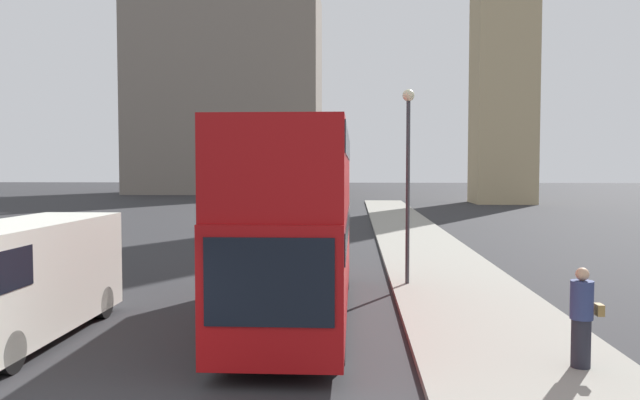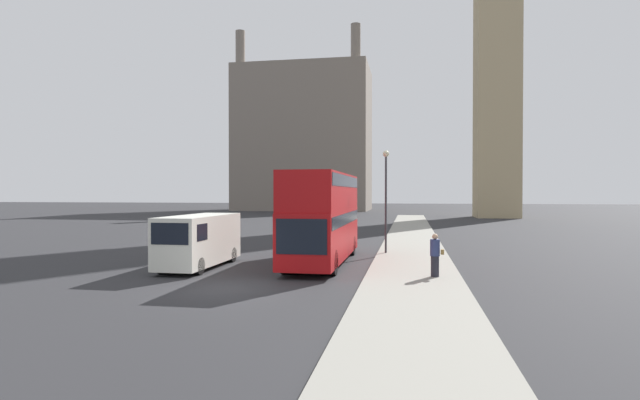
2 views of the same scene
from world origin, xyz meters
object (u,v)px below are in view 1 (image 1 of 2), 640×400
Objects in this scene: street_lamp at (408,157)px; parked_sedan at (238,217)px; pedestrian at (582,318)px; white_van at (19,278)px; red_double_decker_bus at (298,214)px.

street_lamp is 1.28× the size of parked_sedan.
street_lamp is (-2.37, 7.84, 2.95)m from pedestrian.
white_van is 10.98m from street_lamp.
street_lamp is at bearing 106.80° from pedestrian.
pedestrian reaches higher than parked_sedan.
street_lamp reaches higher than white_van.
parked_sedan is at bearing 112.78° from pedestrian.
white_van is 1.33× the size of parked_sedan.
red_double_decker_bus reaches higher than pedestrian.
white_van is (-5.59, -2.51, -1.18)m from red_double_decker_bus.
street_lamp reaches higher than red_double_decker_bus.
parked_sedan is at bearing 115.20° from street_lamp.
street_lamp is (2.97, 3.85, 1.45)m from red_double_decker_bus.
white_van is at bearing 172.25° from pedestrian.
street_lamp reaches higher than parked_sedan.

